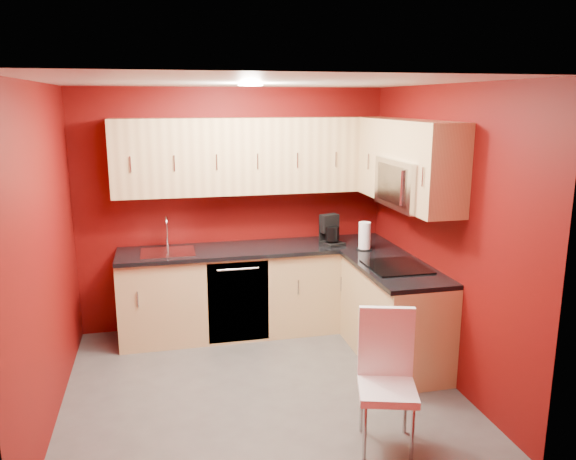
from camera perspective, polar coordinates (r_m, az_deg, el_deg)
name	(u,v)px	position (r m, az deg, el deg)	size (l,w,h in m)	color
floor	(261,387)	(4.93, -2.80, -15.62)	(3.20, 3.20, 0.00)	#55524F
ceiling	(257,82)	(4.34, -3.17, 14.81)	(3.20, 3.20, 0.00)	white
wall_back	(234,209)	(5.92, -5.55, 2.10)	(3.20, 3.20, 0.00)	#5E0909
wall_front	(308,310)	(3.08, 2.04, -8.17)	(3.20, 3.20, 0.00)	#5E0909
wall_left	(44,256)	(4.49, -23.52, -2.44)	(3.00, 3.00, 0.00)	#5E0909
wall_right	(442,233)	(5.00, 15.39, -0.33)	(3.00, 3.00, 0.00)	#5E0909
base_cabinets_back	(258,291)	(5.87, -3.03, -6.18)	(2.80, 0.60, 0.87)	tan
base_cabinets_right	(394,315)	(5.32, 10.70, -8.47)	(0.60, 1.30, 0.87)	tan
countertop_back	(258,249)	(5.73, -3.06, -1.92)	(2.80, 0.63, 0.04)	black
countertop_right	(395,268)	(5.16, 10.83, -3.83)	(0.63, 1.27, 0.04)	black
upper_cabinets_back	(254,156)	(5.70, -3.42, 7.56)	(2.80, 0.35, 0.75)	#D8B87A
upper_cabinets_right	(405,155)	(5.21, 11.80, 7.50)	(0.35, 1.55, 0.75)	#D8B87A
microwave	(412,184)	(5.01, 12.51, 4.63)	(0.42, 0.76, 0.42)	silver
cooktop	(396,267)	(5.12, 10.95, -3.67)	(0.50, 0.55, 0.01)	black
sink	(168,248)	(5.65, -12.13, -1.84)	(0.52, 0.42, 0.35)	silver
dishwasher_front	(238,302)	(5.57, -5.06, -7.31)	(0.60, 0.02, 0.82)	black
downlight	(250,85)	(4.63, -3.83, 14.49)	(0.20, 0.20, 0.01)	white
coffee_maker	(332,230)	(5.78, 4.53, -0.02)	(0.19, 0.25, 0.31)	black
napkin_holder	(332,236)	(5.90, 4.48, -0.57)	(0.13, 0.13, 0.14)	black
paper_towel	(365,236)	(5.64, 7.79, -0.60)	(0.16, 0.16, 0.28)	white
dining_chair	(387,383)	(4.03, 10.07, -15.03)	(0.39, 0.41, 0.96)	white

